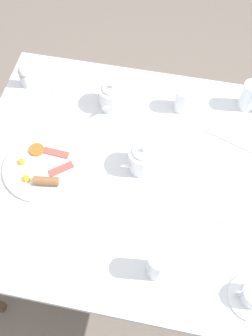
# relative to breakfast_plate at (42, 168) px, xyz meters

# --- Properties ---
(ground_plane) EXTENTS (8.00, 8.00, 0.00)m
(ground_plane) POSITION_rel_breakfast_plate_xyz_m (-0.05, 0.30, -0.74)
(ground_plane) COLOR #70665B
(table) EXTENTS (0.99, 1.13, 0.73)m
(table) POSITION_rel_breakfast_plate_xyz_m (-0.05, 0.30, -0.07)
(table) COLOR silver
(table) RESTS_ON ground_plane
(breakfast_plate) EXTENTS (0.28, 0.28, 0.04)m
(breakfast_plate) POSITION_rel_breakfast_plate_xyz_m (0.00, 0.00, 0.00)
(breakfast_plate) COLOR white
(breakfast_plate) RESTS_ON table
(teapot_near) EXTENTS (0.14, 0.15, 0.12)m
(teapot_near) POSITION_rel_breakfast_plate_xyz_m (-0.09, 0.36, 0.04)
(teapot_near) COLOR white
(teapot_near) RESTS_ON table
(teapot_far) EXTENTS (0.19, 0.10, 0.12)m
(teapot_far) POSITION_rel_breakfast_plate_xyz_m (-0.34, 0.19, 0.04)
(teapot_far) COLOR white
(teapot_far) RESTS_ON table
(water_glass_tall) EXTENTS (0.07, 0.07, 0.10)m
(water_glass_tall) POSITION_rel_breakfast_plate_xyz_m (-0.38, 0.46, 0.04)
(water_glass_tall) COLOR white
(water_glass_tall) RESTS_ON table
(water_glass_short) EXTENTS (0.07, 0.07, 0.13)m
(water_glass_short) POSITION_rel_breakfast_plate_xyz_m (0.28, 0.47, 0.05)
(water_glass_short) COLOR white
(water_glass_short) RESTS_ON table
(wine_glass_spare) EXTENTS (0.07, 0.07, 0.12)m
(wine_glass_spare) POSITION_rel_breakfast_plate_xyz_m (-0.44, 0.71, 0.05)
(wine_glass_spare) COLOR white
(wine_glass_spare) RESTS_ON table
(pepper_grinder) EXTENTS (0.05, 0.05, 0.10)m
(pepper_grinder) POSITION_rel_breakfast_plate_xyz_m (-0.37, -0.18, 0.04)
(pepper_grinder) COLOR #BCBCC1
(pepper_grinder) RESTS_ON table
(fork_by_plate) EXTENTS (0.04, 0.17, 0.00)m
(fork_by_plate) POSITION_rel_breakfast_plate_xyz_m (0.07, 0.58, -0.01)
(fork_by_plate) COLOR silver
(fork_by_plate) RESTS_ON table
(knife_by_plate) EXTENTS (0.08, 0.20, 0.00)m
(knife_by_plate) POSITION_rel_breakfast_plate_xyz_m (-0.26, 0.65, -0.01)
(knife_by_plate) COLOR silver
(knife_by_plate) RESTS_ON table
(spoon_for_tea) EXTENTS (0.15, 0.08, 0.00)m
(spoon_for_tea) POSITION_rel_breakfast_plate_xyz_m (-0.42, -0.03, -0.01)
(spoon_for_tea) COLOR silver
(spoon_for_tea) RESTS_ON table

